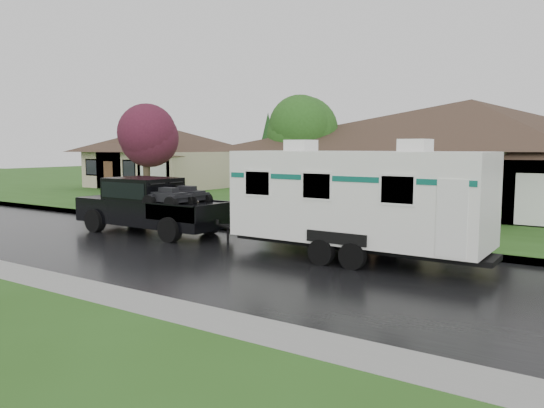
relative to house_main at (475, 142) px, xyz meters
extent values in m
plane|color=#2D591C|center=(-2.29, -13.84, -3.59)|extent=(140.00, 140.00, 0.00)
cube|color=black|center=(-2.29, -15.84, -3.59)|extent=(140.00, 8.00, 0.01)
cube|color=gray|center=(-2.29, -11.59, -3.52)|extent=(140.00, 0.50, 0.15)
cube|color=#2D591C|center=(-2.29, 1.16, -3.52)|extent=(140.00, 26.00, 0.15)
cube|color=tan|center=(-0.29, 0.16, -1.94)|extent=(18.00, 10.00, 3.00)
pyramid|color=#38261E|center=(-0.29, 0.16, 2.16)|extent=(19.44, 10.80, 2.60)
cube|color=tan|center=(-24.29, 2.16, -2.04)|extent=(10.00, 8.00, 2.80)
pyramid|color=#38261E|center=(-24.29, 2.16, 1.36)|extent=(10.80, 8.64, 2.00)
cube|color=tan|center=(-21.29, 0.16, -2.18)|extent=(3.20, 4.00, 2.52)
cylinder|color=#382B1E|center=(-6.63, -5.96, -2.22)|extent=(0.39, 0.39, 2.45)
sphere|color=#306922|center=(-6.63, -5.96, 0.46)|extent=(3.38, 3.38, 3.38)
cylinder|color=#382B1E|center=(-15.80, -7.51, -2.23)|extent=(0.39, 0.39, 2.41)
sphere|color=#571B2F|center=(-15.80, -7.51, 0.41)|extent=(3.33, 3.33, 3.33)
sphere|color=#143814|center=(-6.59, -4.54, -2.94)|extent=(1.00, 1.00, 1.00)
sphere|color=#143814|center=(-2.39, -4.54, -2.94)|extent=(1.00, 1.00, 1.00)
sphere|color=#143814|center=(1.81, -4.54, -2.94)|extent=(1.00, 1.00, 1.00)
cube|color=black|center=(-8.79, -13.81, -2.75)|extent=(6.45, 2.15, 0.92)
cube|color=black|center=(-11.15, -13.81, -2.46)|extent=(1.72, 2.10, 0.38)
cube|color=black|center=(-9.22, -13.81, -1.92)|extent=(2.58, 2.02, 0.97)
cube|color=black|center=(-9.22, -13.81, -1.87)|extent=(2.37, 2.07, 0.59)
cube|color=black|center=(-6.74, -13.81, -2.54)|extent=(2.37, 2.04, 0.06)
cylinder|color=black|center=(-10.83, -14.87, -3.14)|extent=(0.90, 0.34, 0.90)
cylinder|color=black|center=(-10.83, -12.76, -3.14)|extent=(0.90, 0.34, 0.90)
cylinder|color=black|center=(-6.74, -14.87, -3.14)|extent=(0.90, 0.34, 0.90)
cylinder|color=black|center=(-6.74, -12.76, -3.14)|extent=(0.90, 0.34, 0.90)
cube|color=white|center=(-0.09, -13.81, -1.68)|extent=(7.53, 2.58, 2.64)
cube|color=black|center=(-0.09, -13.81, -3.16)|extent=(7.96, 1.29, 0.15)
cube|color=#0C5A4C|center=(-0.09, -13.81, -1.10)|extent=(7.38, 2.60, 0.15)
cube|color=white|center=(-2.02, -13.81, -0.19)|extent=(0.75, 0.86, 0.34)
cube|color=white|center=(1.63, -13.81, -0.19)|extent=(0.75, 0.86, 0.34)
cylinder|color=black|center=(-0.57, -15.08, -3.21)|extent=(0.75, 0.26, 0.75)
cylinder|color=black|center=(-0.57, -12.54, -3.21)|extent=(0.75, 0.26, 0.75)
cylinder|color=black|center=(0.40, -15.08, -3.21)|extent=(0.75, 0.26, 0.75)
cylinder|color=black|center=(0.40, -12.54, -3.21)|extent=(0.75, 0.26, 0.75)
camera|label=1|loc=(6.53, -28.15, -0.22)|focal=35.00mm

